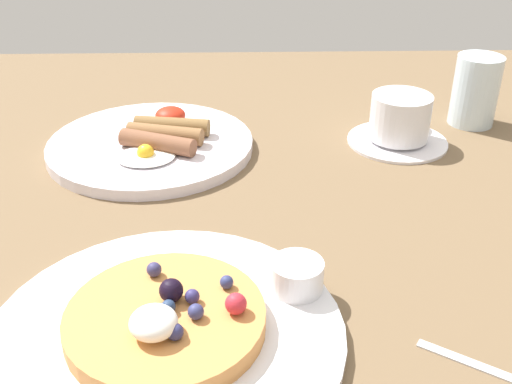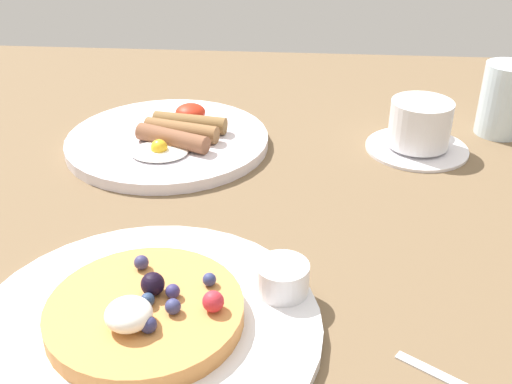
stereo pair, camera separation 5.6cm
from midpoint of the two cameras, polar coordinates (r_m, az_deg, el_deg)
ground_plane at (r=63.84cm, az=-4.29°, el=-3.79°), size 172.23×114.98×3.00cm
pancake_plate at (r=49.64cm, az=-11.63°, el=-12.93°), size 27.75×27.75×1.05cm
pancake_with_berries at (r=48.64cm, az=-11.68°, el=-11.56°), size 15.39×15.39×3.75cm
syrup_ramekin at (r=51.31cm, az=0.67°, el=-7.81°), size 4.45×4.45×2.63cm
breakfast_plate at (r=78.36cm, az=-11.75°, el=4.19°), size 25.37×25.37×1.39cm
fried_breakfast at (r=77.17cm, az=-10.68°, el=5.26°), size 10.91×15.30×2.38cm
coffee_saucer at (r=80.43cm, az=11.02°, el=4.70°), size 12.67×12.67×0.76cm
coffee_cup at (r=79.27cm, az=11.26°, el=6.92°), size 7.53×10.24×5.65cm
water_glass at (r=87.30cm, az=17.92°, el=8.89°), size 6.05×6.05×9.37cm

